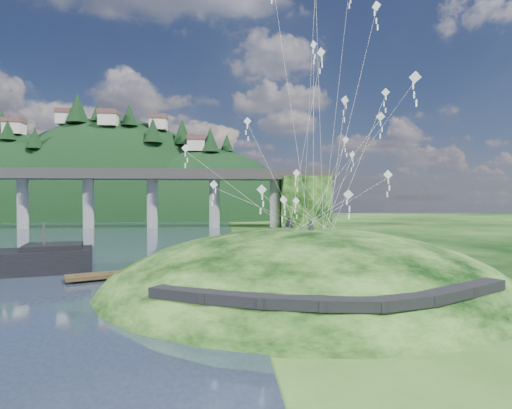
{
  "coord_description": "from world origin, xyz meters",
  "views": [
    {
      "loc": [
        0.7,
        -31.7,
        7.66
      ],
      "look_at": [
        4.0,
        6.0,
        7.0
      ],
      "focal_mm": 28.0,
      "sensor_mm": 36.0,
      "label": 1
    }
  ],
  "objects": [
    {
      "name": "wooden_dock",
      "position": [
        -7.01,
        7.8,
        0.43
      ],
      "size": [
        13.21,
        7.49,
        0.97
      ],
      "color": "#3A2B17",
      "rests_on": "ground"
    },
    {
      "name": "ground",
      "position": [
        0.0,
        0.0,
        0.0
      ],
      "size": [
        320.0,
        320.0,
        0.0
      ],
      "primitive_type": "plane",
      "color": "black",
      "rests_on": "ground"
    },
    {
      "name": "bridge",
      "position": [
        -26.46,
        70.07,
        9.7
      ],
      "size": [
        160.0,
        11.0,
        15.0
      ],
      "color": "#2D2B2B",
      "rests_on": "ground"
    },
    {
      "name": "kite_swarm",
      "position": [
        9.76,
        2.68,
        15.9
      ],
      "size": [
        18.96,
        16.92,
        21.8
      ],
      "color": "white",
      "rests_on": "ground"
    },
    {
      "name": "footpath",
      "position": [
        7.46,
        -9.74,
        2.08
      ],
      "size": [
        22.29,
        5.84,
        0.83
      ],
      "color": "black",
      "rests_on": "ground"
    },
    {
      "name": "grass_hill",
      "position": [
        8.0,
        2.0,
        -1.5
      ],
      "size": [
        36.0,
        32.0,
        13.0
      ],
      "color": "black",
      "rests_on": "ground"
    },
    {
      "name": "kite_flyers",
      "position": [
        7.25,
        3.66,
        5.82
      ],
      "size": [
        2.03,
        4.95,
        1.84
      ],
      "color": "#252731",
      "rests_on": "ground"
    },
    {
      "name": "far_ridge",
      "position": [
        -43.58,
        122.17,
        -7.44
      ],
      "size": [
        153.0,
        70.0,
        94.5
      ],
      "color": "black",
      "rests_on": "ground"
    }
  ]
}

